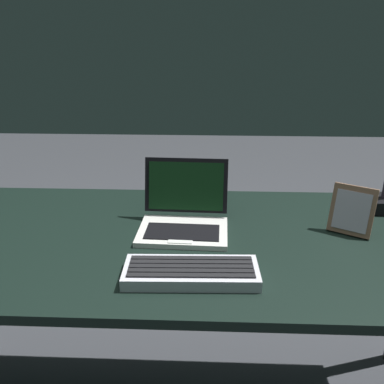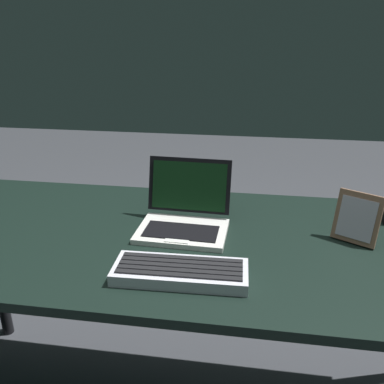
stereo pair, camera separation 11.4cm
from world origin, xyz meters
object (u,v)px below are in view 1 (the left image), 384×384
Objects in this scene: laptop_front at (184,217)px; external_keyboard at (191,272)px; photo_frame at (352,211)px; figurine_stand at (384,204)px.

laptop_front reaches higher than external_keyboard.
laptop_front is at bearing 97.22° from external_keyboard.
photo_frame reaches higher than external_keyboard.
figurine_stand is at bearing 45.74° from photo_frame.
external_keyboard is 0.74m from figurine_stand.
laptop_front reaches higher than figurine_stand.
figurine_stand is (0.61, 0.42, 0.01)m from external_keyboard.
photo_frame reaches higher than figurine_stand.
laptop_front reaches higher than photo_frame.
laptop_front is at bearing -165.83° from figurine_stand.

